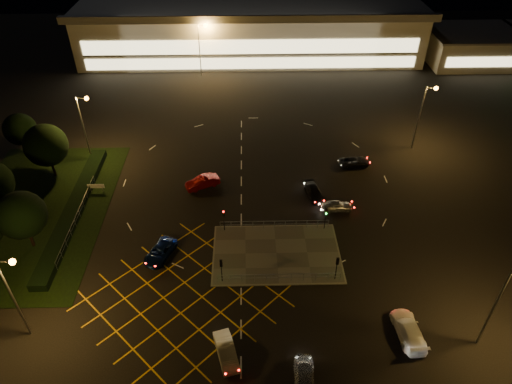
{
  "coord_description": "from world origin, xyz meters",
  "views": [
    {
      "loc": [
        -1.21,
        -38.57,
        37.16
      ],
      "look_at": [
        -0.1,
        6.93,
        2.0
      ],
      "focal_mm": 32.0,
      "sensor_mm": 36.0,
      "label": 1
    }
  ],
  "objects_px": {
    "signal_nw": "(224,216)",
    "car_left_blue": "(160,252)",
    "signal_ne": "(326,214)",
    "car_near_silver": "(304,379)",
    "signal_se": "(337,264)",
    "car_east_grey": "(355,162)",
    "car_right_silver": "(337,206)",
    "car_queue_white": "(226,351)",
    "car_circ_red": "(202,182)",
    "car_far_dkgrey": "(314,192)",
    "car_approach_white": "(409,330)",
    "signal_sw": "(221,266)"
  },
  "relations": [
    {
      "from": "signal_ne",
      "to": "car_near_silver",
      "type": "relative_size",
      "value": 0.71
    },
    {
      "from": "car_right_silver",
      "to": "car_east_grey",
      "type": "relative_size",
      "value": 0.86
    },
    {
      "from": "signal_nw",
      "to": "car_left_blue",
      "type": "xyz_separation_m",
      "value": [
        -7.07,
        -4.05,
        -1.7
      ]
    },
    {
      "from": "car_queue_white",
      "to": "signal_sw",
      "type": "bearing_deg",
      "value": 78.66
    },
    {
      "from": "car_near_silver",
      "to": "car_queue_white",
      "type": "xyz_separation_m",
      "value": [
        -6.75,
        2.85,
        -0.04
      ]
    },
    {
      "from": "signal_sw",
      "to": "car_approach_white",
      "type": "xyz_separation_m",
      "value": [
        17.76,
        -7.03,
        -1.59
      ]
    },
    {
      "from": "signal_nw",
      "to": "signal_ne",
      "type": "bearing_deg",
      "value": 0.0
    },
    {
      "from": "car_far_dkgrey",
      "to": "car_approach_white",
      "type": "xyz_separation_m",
      "value": [
        6.2,
        -21.52,
        0.15
      ]
    },
    {
      "from": "car_east_grey",
      "to": "signal_ne",
      "type": "bearing_deg",
      "value": 147.09
    },
    {
      "from": "car_right_silver",
      "to": "car_east_grey",
      "type": "distance_m",
      "value": 10.75
    },
    {
      "from": "car_far_dkgrey",
      "to": "car_near_silver",
      "type": "bearing_deg",
      "value": -111.18
    },
    {
      "from": "signal_ne",
      "to": "car_east_grey",
      "type": "relative_size",
      "value": 0.7
    },
    {
      "from": "signal_se",
      "to": "signal_ne",
      "type": "relative_size",
      "value": 1.0
    },
    {
      "from": "car_approach_white",
      "to": "signal_ne",
      "type": "bearing_deg",
      "value": -73.25
    },
    {
      "from": "signal_nw",
      "to": "car_left_blue",
      "type": "distance_m",
      "value": 8.32
    },
    {
      "from": "signal_se",
      "to": "car_queue_white",
      "type": "relative_size",
      "value": 0.72
    },
    {
      "from": "car_queue_white",
      "to": "car_near_silver",
      "type": "bearing_deg",
      "value": -38.66
    },
    {
      "from": "signal_nw",
      "to": "car_queue_white",
      "type": "distance_m",
      "value": 16.91
    },
    {
      "from": "signal_ne",
      "to": "car_east_grey",
      "type": "height_order",
      "value": "signal_ne"
    },
    {
      "from": "signal_nw",
      "to": "car_left_blue",
      "type": "height_order",
      "value": "signal_nw"
    },
    {
      "from": "car_far_dkgrey",
      "to": "car_right_silver",
      "type": "height_order",
      "value": "car_right_silver"
    },
    {
      "from": "signal_se",
      "to": "signal_nw",
      "type": "relative_size",
      "value": 1.0
    },
    {
      "from": "signal_nw",
      "to": "car_right_silver",
      "type": "height_order",
      "value": "signal_nw"
    },
    {
      "from": "signal_sw",
      "to": "signal_ne",
      "type": "distance_m",
      "value": 14.41
    },
    {
      "from": "car_right_silver",
      "to": "car_left_blue",
      "type": "bearing_deg",
      "value": 105.82
    },
    {
      "from": "signal_ne",
      "to": "car_right_silver",
      "type": "xyz_separation_m",
      "value": [
        2.06,
        3.58,
        -1.71
      ]
    },
    {
      "from": "car_circ_red",
      "to": "signal_nw",
      "type": "bearing_deg",
      "value": -6.07
    },
    {
      "from": "signal_sw",
      "to": "signal_nw",
      "type": "height_order",
      "value": "same"
    },
    {
      "from": "signal_se",
      "to": "car_far_dkgrey",
      "type": "distance_m",
      "value": 14.6
    },
    {
      "from": "car_right_silver",
      "to": "car_circ_red",
      "type": "height_order",
      "value": "car_circ_red"
    },
    {
      "from": "signal_nw",
      "to": "car_near_silver",
      "type": "height_order",
      "value": "signal_nw"
    },
    {
      "from": "car_near_silver",
      "to": "car_far_dkgrey",
      "type": "bearing_deg",
      "value": 85.28
    },
    {
      "from": "car_left_blue",
      "to": "car_east_grey",
      "type": "bearing_deg",
      "value": 56.31
    },
    {
      "from": "signal_nw",
      "to": "signal_ne",
      "type": "distance_m",
      "value": 12.0
    },
    {
      "from": "car_queue_white",
      "to": "car_east_grey",
      "type": "distance_m",
      "value": 35.03
    },
    {
      "from": "car_far_dkgrey",
      "to": "car_right_silver",
      "type": "xyz_separation_m",
      "value": [
        2.5,
        -2.92,
        0.04
      ]
    },
    {
      "from": "car_far_dkgrey",
      "to": "car_east_grey",
      "type": "xyz_separation_m",
      "value": [
        6.72,
        6.96,
        0.0
      ]
    },
    {
      "from": "signal_se",
      "to": "signal_sw",
      "type": "bearing_deg",
      "value": 0.0
    },
    {
      "from": "signal_ne",
      "to": "car_near_silver",
      "type": "height_order",
      "value": "signal_ne"
    },
    {
      "from": "signal_ne",
      "to": "car_far_dkgrey",
      "type": "bearing_deg",
      "value": 93.88
    },
    {
      "from": "car_right_silver",
      "to": "signal_ne",
      "type": "bearing_deg",
      "value": 146.03
    },
    {
      "from": "signal_se",
      "to": "car_right_silver",
      "type": "xyz_separation_m",
      "value": [
        2.06,
        11.57,
        -1.71
      ]
    },
    {
      "from": "car_approach_white",
      "to": "signal_nw",
      "type": "bearing_deg",
      "value": -44.45
    },
    {
      "from": "signal_sw",
      "to": "car_near_silver",
      "type": "distance_m",
      "value": 13.94
    },
    {
      "from": "signal_se",
      "to": "car_queue_white",
      "type": "bearing_deg",
      "value": 37.96
    },
    {
      "from": "signal_se",
      "to": "car_right_silver",
      "type": "height_order",
      "value": "signal_se"
    },
    {
      "from": "signal_se",
      "to": "car_east_grey",
      "type": "height_order",
      "value": "signal_se"
    },
    {
      "from": "car_right_silver",
      "to": "car_circ_red",
      "type": "distance_m",
      "value": 18.07
    },
    {
      "from": "car_circ_red",
      "to": "car_approach_white",
      "type": "height_order",
      "value": "car_approach_white"
    },
    {
      "from": "car_circ_red",
      "to": "car_east_grey",
      "type": "xyz_separation_m",
      "value": [
        21.48,
        4.57,
        -0.14
      ]
    }
  ]
}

